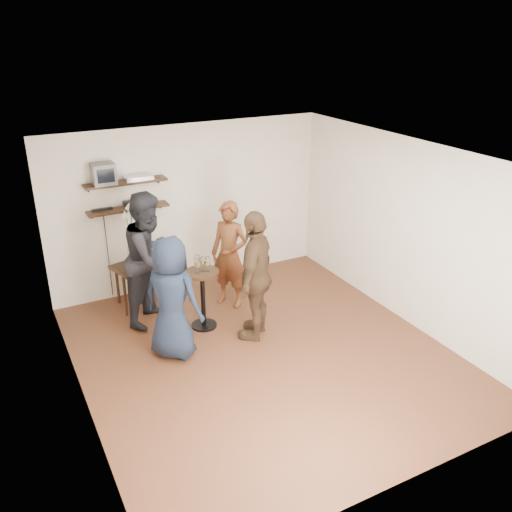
{
  "coord_description": "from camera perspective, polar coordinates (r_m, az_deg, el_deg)",
  "views": [
    {
      "loc": [
        -2.85,
        -5.26,
        3.97
      ],
      "look_at": [
        0.1,
        0.4,
        1.22
      ],
      "focal_mm": 38.0,
      "sensor_mm": 36.0,
      "label": 1
    }
  ],
  "objects": [
    {
      "name": "wine_glass_bl",
      "position": [
        7.4,
        -6.19,
        -0.44
      ],
      "size": [
        0.07,
        0.07,
        0.22
      ],
      "color": "silver",
      "rests_on": "drinks_table"
    },
    {
      "name": "person_navy",
      "position": [
        6.86,
        -8.86,
        -4.44
      ],
      "size": [
        0.9,
        0.94,
        1.62
      ],
      "primitive_type": "imported",
      "rotation": [
        0.0,
        0.0,
        2.24
      ],
      "color": "#161F31",
      "rests_on": "room"
    },
    {
      "name": "dvd_deck",
      "position": [
        8.17,
        -12.28,
        8.07
      ],
      "size": [
        0.4,
        0.24,
        0.06
      ],
      "primitive_type": "cube",
      "color": "silver",
      "rests_on": "shelf_upper"
    },
    {
      "name": "person_plaid",
      "position": [
        8.04,
        -2.81,
        0.14
      ],
      "size": [
        0.66,
        0.71,
        1.62
      ],
      "primitive_type": "imported",
      "rotation": [
        0.0,
        0.0,
        -0.95
      ],
      "color": "#B31422",
      "rests_on": "room"
    },
    {
      "name": "drinks_table",
      "position": [
        7.56,
        -5.63,
        -3.73
      ],
      "size": [
        0.47,
        0.47,
        0.86
      ],
      "color": "black",
      "rests_on": "room"
    },
    {
      "name": "person_brown",
      "position": [
        7.17,
        -0.01,
        -2.05
      ],
      "size": [
        1.05,
        1.07,
        1.8
      ],
      "primitive_type": "imported",
      "rotation": [
        0.0,
        0.0,
        3.95
      ],
      "color": "#412D1C",
      "rests_on": "room"
    },
    {
      "name": "person_dark",
      "position": [
        7.7,
        -11.04,
        -0.2
      ],
      "size": [
        1.17,
        1.17,
        1.92
      ],
      "primitive_type": "imported",
      "rotation": [
        0.0,
        0.0,
        0.79
      ],
      "color": "black",
      "rests_on": "room"
    },
    {
      "name": "vase_lilies",
      "position": [
        8.09,
        -12.94,
        1.04
      ],
      "size": [
        0.2,
        0.2,
        1.02
      ],
      "rotation": [
        0.0,
        0.0,
        0.28
      ],
      "color": "silver",
      "rests_on": "side_table"
    },
    {
      "name": "side_table",
      "position": [
        8.26,
        -12.67,
        -1.73
      ],
      "size": [
        0.69,
        0.69,
        0.67
      ],
      "rotation": [
        0.0,
        0.0,
        0.28
      ],
      "color": "black",
      "rests_on": "room"
    },
    {
      "name": "radio",
      "position": [
        8.24,
        -13.05,
        5.37
      ],
      "size": [
        0.22,
        0.1,
        0.1
      ],
      "primitive_type": "cube",
      "color": "black",
      "rests_on": "shelf_lower"
    },
    {
      "name": "wine_glass_br",
      "position": [
        7.38,
        -5.67,
        -0.58
      ],
      "size": [
        0.07,
        0.07,
        0.2
      ],
      "color": "silver",
      "rests_on": "drinks_table"
    },
    {
      "name": "wine_glass_fr",
      "position": [
        7.36,
        -5.13,
        -0.6
      ],
      "size": [
        0.07,
        0.07,
        0.21
      ],
      "color": "silver",
      "rests_on": "drinks_table"
    },
    {
      "name": "room",
      "position": [
        6.55,
        0.83,
        -0.76
      ],
      "size": [
        4.58,
        5.08,
        2.68
      ],
      "color": "#3F2114",
      "rests_on": "ground"
    },
    {
      "name": "shelf_upper",
      "position": [
        8.14,
        -13.56,
        7.54
      ],
      "size": [
        1.2,
        0.25,
        0.04
      ],
      "primitive_type": "cube",
      "color": "black",
      "rests_on": "room"
    },
    {
      "name": "power_strip",
      "position": [
        8.21,
        -15.9,
        4.76
      ],
      "size": [
        0.3,
        0.05,
        0.03
      ],
      "primitive_type": "cube",
      "color": "black",
      "rests_on": "shelf_lower"
    },
    {
      "name": "crt_monitor",
      "position": [
        8.03,
        -15.77,
        8.35
      ],
      "size": [
        0.32,
        0.3,
        0.3
      ],
      "primitive_type": "cube",
      "color": "#59595B",
      "rests_on": "shelf_upper"
    },
    {
      "name": "wine_glass_fl",
      "position": [
        7.32,
        -6.25,
        -0.74
      ],
      "size": [
        0.07,
        0.07,
        0.22
      ],
      "color": "silver",
      "rests_on": "drinks_table"
    },
    {
      "name": "shelf_lower",
      "position": [
        8.25,
        -13.3,
        4.87
      ],
      "size": [
        1.2,
        0.25,
        0.04
      ],
      "primitive_type": "cube",
      "color": "black",
      "rests_on": "room"
    }
  ]
}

